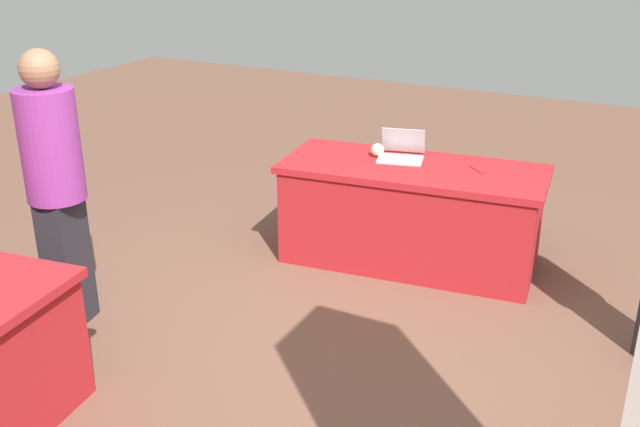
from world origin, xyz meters
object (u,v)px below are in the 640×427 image
table_foreground (411,214)px  yarn_ball (377,150)px  person_attendee_standing (55,178)px  scissors_red (477,169)px  laptop_silver (401,153)px

table_foreground → yarn_ball: size_ratio=19.69×
person_attendee_standing → yarn_ball: 2.26m
table_foreground → scissors_red: size_ratio=10.75×
person_attendee_standing → yarn_ball: (-1.24, -1.88, -0.17)m
person_attendee_standing → laptop_silver: 2.38m
table_foreground → yarn_ball: (0.31, -0.08, 0.42)m
table_foreground → scissors_red: 0.58m
laptop_silver → yarn_ball: size_ratio=3.85×
table_foreground → scissors_red: bearing=-163.5°
yarn_ball → scissors_red: size_ratio=0.55×
person_attendee_standing → laptop_silver: (-1.42, -1.91, -0.17)m
table_foreground → yarn_ball: yarn_ball is taller
table_foreground → laptop_silver: (0.14, -0.11, 0.41)m
table_foreground → person_attendee_standing: 2.45m
yarn_ball → scissors_red: (-0.74, -0.04, -0.05)m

